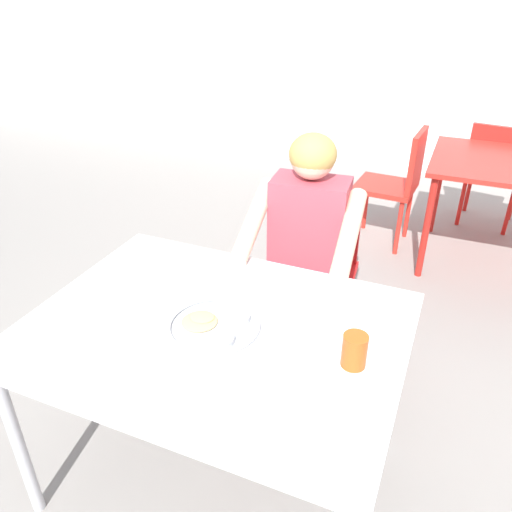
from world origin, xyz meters
TOP-DOWN VIEW (x-y plane):
  - ground_plane at (0.00, 0.00)m, footprint 12.00×12.00m
  - table_foreground at (-0.03, 0.05)m, footprint 1.26×0.95m
  - thali_tray at (-0.02, 0.04)m, footprint 0.31×0.31m
  - drinking_cup at (0.45, 0.05)m, footprint 0.08×0.08m
  - chair_foreground at (0.04, 0.99)m, footprint 0.47×0.47m
  - diner_foreground at (0.05, 0.76)m, footprint 0.52×0.58m
  - table_background_red at (0.91, 2.30)m, footprint 0.92×0.84m
  - chair_red_left at (0.24, 2.34)m, footprint 0.43×0.41m
  - chair_red_far at (0.88, 2.92)m, footprint 0.47×0.45m

SIDE VIEW (x-z plane):
  - ground_plane at x=0.00m, z-range -0.05..0.00m
  - chair_red_far at x=0.88m, z-range 0.08..0.90m
  - chair_red_left at x=0.24m, z-range 0.07..0.92m
  - chair_foreground at x=0.04m, z-range 0.08..0.94m
  - table_background_red at x=0.91m, z-range 0.28..1.01m
  - table_foreground at x=-0.03m, z-range 0.31..1.05m
  - diner_foreground at x=0.05m, z-range 0.12..1.32m
  - thali_tray at x=-0.02m, z-range 0.74..0.77m
  - drinking_cup at x=0.45m, z-range 0.74..0.85m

